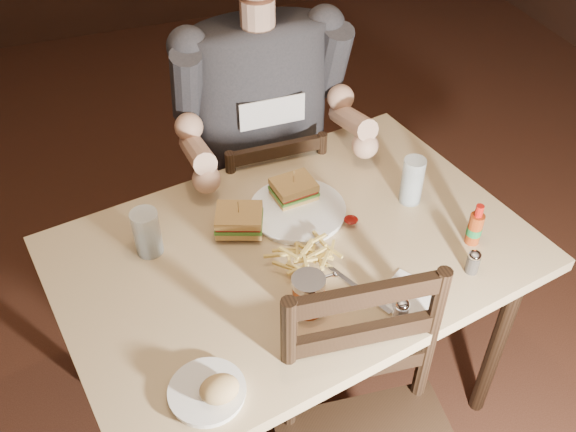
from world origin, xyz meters
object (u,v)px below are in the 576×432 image
object	(u,v)px
main_table	(294,267)
hot_sauce	(476,224)
diner	(264,93)
side_plate	(207,393)
chair_far	(263,209)
glass_right	(412,181)
dinner_plate	(298,211)
glass_left	(147,233)
syrup_dispenser	(308,294)

from	to	relation	value
main_table	hot_sauce	bearing A→B (deg)	-16.80
diner	side_plate	xyz separation A→B (m)	(-0.44, -0.89, -0.18)
chair_far	hot_sauce	bearing A→B (deg)	118.84
chair_far	diner	distance (m)	0.54
chair_far	glass_right	xyz separation A→B (m)	(0.31, -0.50, 0.42)
dinner_plate	glass_right	distance (m)	0.35
dinner_plate	hot_sauce	size ratio (longest dim) A/B	2.09
chair_far	dinner_plate	size ratio (longest dim) A/B	3.03
diner	glass_left	size ratio (longest dim) A/B	7.55
main_table	side_plate	size ratio (longest dim) A/B	8.28
dinner_plate	glass_left	xyz separation A→B (m)	(-0.44, -0.01, 0.06)
side_plate	main_table	bearing A→B (deg)	47.01
side_plate	glass_left	bearing A→B (deg)	93.75
chair_far	glass_left	size ratio (longest dim) A/B	6.09
main_table	chair_far	world-z (taller)	chair_far
hot_sauce	side_plate	size ratio (longest dim) A/B	0.78
glass_left	side_plate	size ratio (longest dim) A/B	0.81
main_table	syrup_dispenser	size ratio (longest dim) A/B	12.90
chair_far	diner	bearing A→B (deg)	90.00
glass_left	glass_right	world-z (taller)	glass_right
chair_far	glass_right	bearing A→B (deg)	122.39
main_table	hot_sauce	size ratio (longest dim) A/B	10.66
hot_sauce	main_table	bearing A→B (deg)	163.20
dinner_plate	hot_sauce	xyz separation A→B (m)	(0.42, -0.28, 0.06)
glass_left	side_plate	bearing A→B (deg)	-86.25
chair_far	glass_right	world-z (taller)	glass_right
diner	dinner_plate	world-z (taller)	diner
main_table	glass_left	size ratio (longest dim) A/B	10.27
glass_right	hot_sauce	distance (m)	0.24
main_table	glass_right	world-z (taller)	glass_right
dinner_plate	glass_right	bearing A→B (deg)	-9.95
main_table	diner	distance (m)	0.59
main_table	syrup_dispenser	bearing A→B (deg)	-101.35
diner	glass_left	world-z (taller)	diner
hot_sauce	dinner_plate	bearing A→B (deg)	146.09
diner	chair_far	bearing A→B (deg)	90.00
hot_sauce	side_plate	bearing A→B (deg)	-164.69
diner	syrup_dispenser	bearing A→B (deg)	-99.88
main_table	glass_right	bearing A→B (deg)	10.83
glass_right	side_plate	world-z (taller)	glass_right
glass_left	glass_right	size ratio (longest dim) A/B	0.92
side_plate	diner	bearing A→B (deg)	63.96
glass_left	glass_right	xyz separation A→B (m)	(0.78, -0.05, 0.01)
chair_far	hot_sauce	xyz separation A→B (m)	(0.39, -0.72, 0.42)
glass_right	hot_sauce	xyz separation A→B (m)	(0.08, -0.22, -0.01)
hot_sauce	syrup_dispenser	bearing A→B (deg)	-172.33
dinner_plate	diner	bearing A→B (deg)	85.83
glass_left	side_plate	world-z (taller)	glass_left
diner	hot_sauce	distance (m)	0.78
chair_far	hot_sauce	world-z (taller)	hot_sauce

